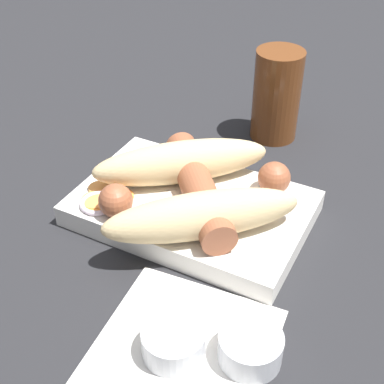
% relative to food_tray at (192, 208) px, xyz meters
% --- Properties ---
extents(ground_plane, '(3.00, 3.00, 0.00)m').
position_rel_food_tray_xyz_m(ground_plane, '(0.00, 0.00, -0.01)').
color(ground_plane, '#232326').
extents(food_tray, '(0.25, 0.16, 0.02)m').
position_rel_food_tray_xyz_m(food_tray, '(0.00, 0.00, 0.00)').
color(food_tray, silver).
rests_on(food_tray, ground_plane).
extents(bread_roll, '(0.24, 0.24, 0.05)m').
position_rel_food_tray_xyz_m(bread_roll, '(-0.00, 0.01, 0.04)').
color(bread_roll, '#DBBC84').
rests_on(bread_roll, food_tray).
extents(sausage, '(0.17, 0.15, 0.04)m').
position_rel_food_tray_xyz_m(sausage, '(-0.01, 0.00, 0.03)').
color(sausage, '#9E5638').
rests_on(sausage, food_tray).
extents(pickled_veggies, '(0.06, 0.06, 0.01)m').
position_rel_food_tray_xyz_m(pickled_veggies, '(0.08, 0.05, 0.01)').
color(pickled_veggies, '#F99E4C').
rests_on(pickled_veggies, food_tray).
extents(napkin, '(0.16, 0.16, 0.00)m').
position_rel_food_tray_xyz_m(napkin, '(-0.07, 0.16, -0.01)').
color(napkin, white).
rests_on(napkin, ground_plane).
extents(condiment_cup_near, '(0.05, 0.05, 0.03)m').
position_rel_food_tray_xyz_m(condiment_cup_near, '(-0.07, 0.17, 0.00)').
color(condiment_cup_near, silver).
rests_on(condiment_cup_near, ground_plane).
extents(condiment_cup_far, '(0.05, 0.05, 0.03)m').
position_rel_food_tray_xyz_m(condiment_cup_far, '(-0.13, 0.14, 0.00)').
color(condiment_cup_far, silver).
rests_on(condiment_cup_far, ground_plane).
extents(drink_glass, '(0.06, 0.06, 0.12)m').
position_rel_food_tray_xyz_m(drink_glass, '(-0.02, -0.21, 0.05)').
color(drink_glass, brown).
rests_on(drink_glass, ground_plane).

